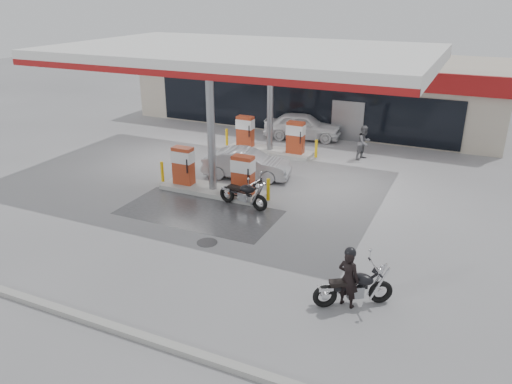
% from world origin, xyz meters
% --- Properties ---
extents(ground, '(90.00, 90.00, 0.00)m').
position_xyz_m(ground, '(0.00, 0.00, 0.00)').
color(ground, gray).
rests_on(ground, ground).
extents(wet_patch, '(6.00, 3.00, 0.00)m').
position_xyz_m(wet_patch, '(0.50, 0.00, 0.00)').
color(wet_patch, '#4C4C4F').
rests_on(wet_patch, ground).
extents(drain_cover, '(0.70, 0.70, 0.01)m').
position_xyz_m(drain_cover, '(2.00, -2.00, 0.00)').
color(drain_cover, '#38383A').
rests_on(drain_cover, ground).
extents(kerb, '(28.00, 0.25, 0.15)m').
position_xyz_m(kerb, '(0.00, -7.00, 0.07)').
color(kerb, gray).
rests_on(kerb, ground).
extents(store_building, '(22.00, 8.22, 4.00)m').
position_xyz_m(store_building, '(0.01, 15.94, 2.01)').
color(store_building, '#B0A393').
rests_on(store_building, ground).
extents(canopy, '(16.00, 10.02, 5.51)m').
position_xyz_m(canopy, '(0.00, 5.00, 5.27)').
color(canopy, silver).
rests_on(canopy, ground).
extents(pump_island_near, '(5.14, 1.30, 1.78)m').
position_xyz_m(pump_island_near, '(0.00, 2.00, 0.71)').
color(pump_island_near, '#9E9E99').
rests_on(pump_island_near, ground).
extents(pump_island_far, '(5.14, 1.30, 1.78)m').
position_xyz_m(pump_island_far, '(0.00, 8.00, 0.71)').
color(pump_island_far, '#9E9E99').
rests_on(pump_island_far, ground).
extents(main_motorcycle, '(1.94, 1.31, 1.13)m').
position_xyz_m(main_motorcycle, '(7.34, -3.43, 0.50)').
color(main_motorcycle, black).
rests_on(main_motorcycle, ground).
extents(biker_main, '(0.67, 0.52, 1.64)m').
position_xyz_m(biker_main, '(7.17, -3.54, 0.82)').
color(biker_main, black).
rests_on(biker_main, ground).
extents(parked_motorcycle, '(2.21, 0.87, 1.14)m').
position_xyz_m(parked_motorcycle, '(1.82, 1.20, 0.50)').
color(parked_motorcycle, black).
rests_on(parked_motorcycle, ground).
extents(sedan_white, '(4.58, 2.53, 1.48)m').
position_xyz_m(sedan_white, '(0.64, 11.20, 0.74)').
color(sedan_white, white).
rests_on(sedan_white, ground).
extents(attendant, '(0.93, 1.02, 1.70)m').
position_xyz_m(attendant, '(4.63, 9.00, 0.85)').
color(attendant, '#5D5E63').
rests_on(attendant, ground).
extents(hatchback_silver, '(4.07, 2.03, 1.28)m').
position_xyz_m(hatchback_silver, '(0.51, 4.20, 0.64)').
color(hatchback_silver, '#A9ABB1').
rests_on(hatchback_silver, ground).
extents(parked_car_left, '(3.84, 2.13, 1.05)m').
position_xyz_m(parked_car_left, '(-4.50, 14.00, 0.53)').
color(parked_car_left, '#131441').
rests_on(parked_car_left, ground).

